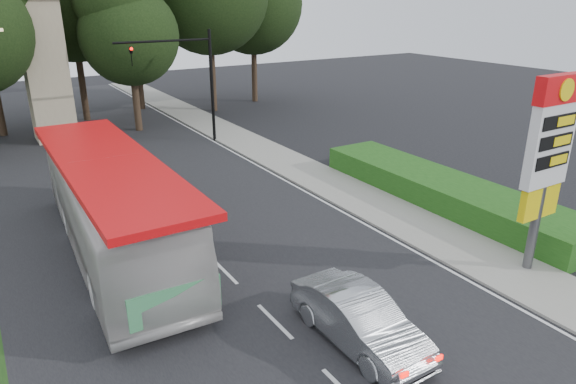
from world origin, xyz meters
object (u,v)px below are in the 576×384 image
monument (45,63)px  transit_bus (113,207)px  sedan_silver (359,319)px  traffic_signal_mast (192,72)px  gas_station_pylon (549,149)px

monument → transit_bus: size_ratio=0.76×
sedan_silver → monument: bearing=96.7°
transit_bus → traffic_signal_mast: bearing=59.5°
monument → transit_bus: bearing=-92.3°
sedan_silver → traffic_signal_mast: bearing=78.8°
transit_bus → monument: bearing=90.2°
monument → sedan_silver: 28.61m
sedan_silver → gas_station_pylon: bearing=-0.0°
gas_station_pylon → monument: (-11.20, 28.01, 0.66)m
gas_station_pylon → sedan_silver: bearing=-179.6°
traffic_signal_mast → sedan_silver: 22.79m
gas_station_pylon → transit_bus: gas_station_pylon is taller
traffic_signal_mast → monument: (-7.68, 6.00, 0.43)m
gas_station_pylon → monument: monument is taller
gas_station_pylon → sedan_silver: 8.54m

